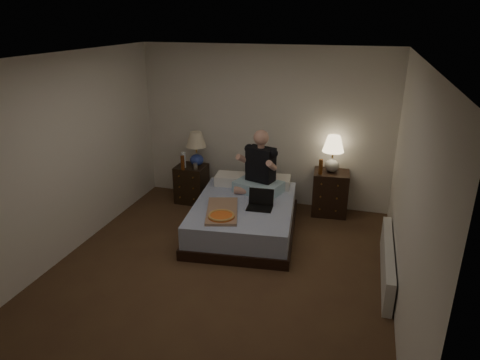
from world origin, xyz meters
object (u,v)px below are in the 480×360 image
(lamp_right, at_px, (333,154))
(laptop, at_px, (260,200))
(nightstand_left, at_px, (192,184))
(nightstand_right, at_px, (330,192))
(lamp_left, at_px, (196,149))
(radiator, at_px, (387,261))
(person, at_px, (259,162))
(beer_bottle_right, at_px, (321,167))
(soda_can, at_px, (195,166))
(bed, at_px, (244,217))
(water_bottle, at_px, (184,160))
(pizza_box, at_px, (221,216))
(beer_bottle_left, at_px, (183,163))

(lamp_right, distance_m, laptop, 1.45)
(nightstand_left, relative_size, nightstand_right, 0.90)
(lamp_left, bearing_deg, nightstand_right, 3.34)
(lamp_right, relative_size, radiator, 0.35)
(person, distance_m, radiator, 2.22)
(laptop, bearing_deg, beer_bottle_right, 50.63)
(nightstand_left, bearing_deg, soda_can, -42.46)
(nightstand_right, bearing_deg, beer_bottle_right, -141.18)
(lamp_right, bearing_deg, soda_can, -171.80)
(nightstand_right, height_order, laptop, laptop)
(lamp_left, bearing_deg, laptop, -37.19)
(nightstand_left, relative_size, beer_bottle_right, 2.67)
(lamp_left, xyz_separation_m, lamp_right, (2.14, 0.13, 0.07))
(bed, bearing_deg, radiator, -23.86)
(person, height_order, laptop, person)
(nightstand_left, distance_m, water_bottle, 0.45)
(lamp_left, height_order, lamp_right, lamp_right)
(nightstand_left, height_order, radiator, nightstand_left)
(person, relative_size, radiator, 0.58)
(soda_can, bearing_deg, beer_bottle_right, 4.32)
(nightstand_right, distance_m, lamp_left, 2.22)
(nightstand_left, distance_m, radiator, 3.35)
(person, height_order, radiator, person)
(soda_can, bearing_deg, pizza_box, -55.80)
(laptop, distance_m, radiator, 1.77)
(soda_can, xyz_separation_m, beer_bottle_right, (1.94, 0.15, 0.13))
(radiator, bearing_deg, pizza_box, 179.57)
(bed, xyz_separation_m, soda_can, (-1.00, 0.68, 0.44))
(bed, relative_size, soda_can, 18.01)
(person, relative_size, laptop, 2.74)
(lamp_left, relative_size, water_bottle, 2.24)
(beer_bottle_left, bearing_deg, beer_bottle_right, 6.11)
(nightstand_left, bearing_deg, water_bottle, -130.89)
(nightstand_right, height_order, beer_bottle_right, beer_bottle_right)
(water_bottle, bearing_deg, lamp_right, 6.84)
(water_bottle, bearing_deg, radiator, -22.69)
(nightstand_right, xyz_separation_m, beer_bottle_left, (-2.28, -0.38, 0.39))
(beer_bottle_right, bearing_deg, person, -155.21)
(water_bottle, distance_m, beer_bottle_left, 0.11)
(bed, height_order, nightstand_right, nightstand_right)
(nightstand_right, bearing_deg, lamp_left, 178.68)
(bed, distance_m, nightstand_right, 1.48)
(person, bearing_deg, nightstand_right, 45.71)
(lamp_left, xyz_separation_m, beer_bottle_right, (1.99, -0.02, -0.10))
(water_bottle, relative_size, radiator, 0.16)
(water_bottle, bearing_deg, nightstand_right, 6.69)
(bed, bearing_deg, lamp_right, 35.38)
(beer_bottle_right, distance_m, laptop, 1.20)
(soda_can, height_order, beer_bottle_left, beer_bottle_left)
(lamp_right, height_order, soda_can, lamp_right)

